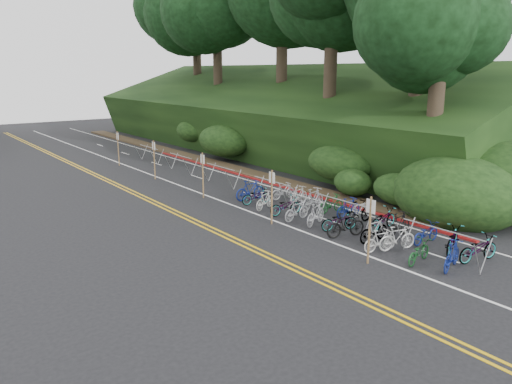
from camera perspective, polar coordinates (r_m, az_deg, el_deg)
The scene contains 11 objects.
ground at distance 18.84m, azimuth 9.93°, elevation -7.58°, with size 120.00×120.00×0.00m, color black.
road_markings at distance 26.73m, azimuth -4.97°, elevation -1.03°, with size 7.47×80.00×0.01m.
red_curb at distance 31.05m, azimuth 1.12°, elevation 1.19°, with size 0.25×28.00×0.10m, color maroon.
embankment at distance 40.57m, azimuth 3.15°, elevation 7.72°, with size 14.30×48.14×9.11m.
tree_cluster at distance 41.15m, azimuth -3.20°, elevation 20.73°, with size 32.78×54.32×18.98m.
bike_rack_front at distance 19.23m, azimuth 20.43°, elevation -4.91°, with size 1.18×3.32×1.24m.
bike_racks_rest at distance 30.16m, azimuth -4.10°, elevation 2.34°, with size 1.14×23.00×1.17m.
signpost_near at distance 18.17m, azimuth 12.87°, elevation -3.78°, with size 0.08×0.40×2.48m.
signposts_rest at distance 29.72m, azimuth -9.07°, elevation 3.17°, with size 0.08×18.40×2.50m.
bike_front at distance 19.75m, azimuth 14.00°, elevation -5.41°, with size 1.47×0.42×0.89m, color beige.
bike_valet at distance 22.48m, azimuth 10.42°, elevation -2.76°, with size 3.21×14.05×1.10m.
Camera 1 is at (-12.92, -11.92, 6.76)m, focal length 35.00 mm.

